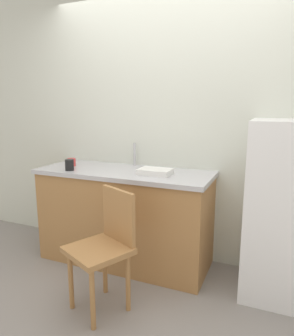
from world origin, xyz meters
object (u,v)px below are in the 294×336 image
object	(u,v)px
refrigerator	(284,211)
chair	(105,244)
cup_black	(69,165)
dish_tray	(155,172)
cup_red	(72,162)

from	to	relation	value
refrigerator	chair	world-z (taller)	refrigerator
refrigerator	cup_black	size ratio (longest dim) A/B	13.56
dish_tray	refrigerator	bearing A→B (deg)	3.39
refrigerator	chair	distance (m)	1.39
refrigerator	dish_tray	bearing A→B (deg)	-176.61
chair	refrigerator	bearing A→B (deg)	55.95
dish_tray	cup_black	xyz separation A→B (m)	(-0.79, -0.15, 0.03)
chair	dish_tray	size ratio (longest dim) A/B	3.18
chair	cup_red	xyz separation A→B (m)	(-0.77, 0.68, 0.44)
cup_red	cup_black	distance (m)	0.22
chair	dish_tray	distance (m)	0.78
dish_tray	cup_red	distance (m)	0.91
cup_red	dish_tray	bearing A→B (deg)	-2.54
chair	dish_tray	bearing A→B (deg)	103.20
dish_tray	cup_red	size ratio (longest dim) A/B	3.47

